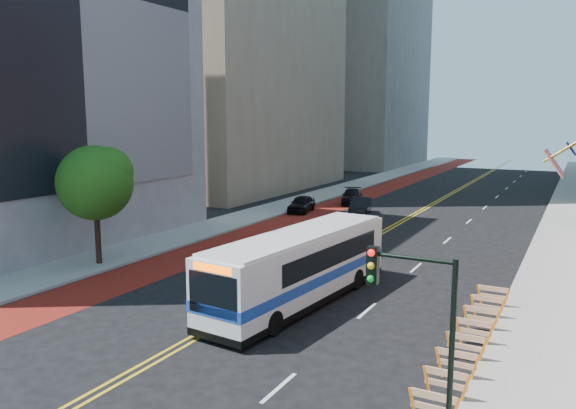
{
  "coord_description": "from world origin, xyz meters",
  "views": [
    {
      "loc": [
        12.76,
        -16.4,
        8.39
      ],
      "look_at": [
        -0.17,
        8.0,
        4.07
      ],
      "focal_mm": 35.0,
      "sensor_mm": 36.0,
      "label": 1
    }
  ],
  "objects_px": {
    "car_b": "(360,206)",
    "car_c": "(352,197)",
    "transit_bus": "(302,266)",
    "traffic_signal": "(416,312)",
    "car_a": "(302,204)",
    "street_tree": "(96,180)"
  },
  "relations": [
    {
      "from": "transit_bus",
      "to": "traffic_signal",
      "type": "bearing_deg",
      "value": -44.66
    },
    {
      "from": "car_b",
      "to": "transit_bus",
      "type": "bearing_deg",
      "value": -90.83
    },
    {
      "from": "transit_bus",
      "to": "car_c",
      "type": "bearing_deg",
      "value": 112.69
    },
    {
      "from": "traffic_signal",
      "to": "car_b",
      "type": "height_order",
      "value": "traffic_signal"
    },
    {
      "from": "car_a",
      "to": "car_c",
      "type": "relative_size",
      "value": 0.88
    },
    {
      "from": "car_a",
      "to": "car_b",
      "type": "bearing_deg",
      "value": 0.15
    },
    {
      "from": "traffic_signal",
      "to": "car_a",
      "type": "relative_size",
      "value": 1.19
    },
    {
      "from": "street_tree",
      "to": "transit_bus",
      "type": "height_order",
      "value": "street_tree"
    },
    {
      "from": "traffic_signal",
      "to": "transit_bus",
      "type": "distance_m",
      "value": 12.15
    },
    {
      "from": "street_tree",
      "to": "car_c",
      "type": "height_order",
      "value": "street_tree"
    },
    {
      "from": "street_tree",
      "to": "transit_bus",
      "type": "distance_m",
      "value": 13.39
    },
    {
      "from": "car_b",
      "to": "traffic_signal",
      "type": "bearing_deg",
      "value": -82.34
    },
    {
      "from": "street_tree",
      "to": "transit_bus",
      "type": "relative_size",
      "value": 0.55
    },
    {
      "from": "traffic_signal",
      "to": "transit_bus",
      "type": "height_order",
      "value": "traffic_signal"
    },
    {
      "from": "transit_bus",
      "to": "car_b",
      "type": "bearing_deg",
      "value": 109.81
    },
    {
      "from": "transit_bus",
      "to": "car_b",
      "type": "xyz_separation_m",
      "value": [
        -5.84,
        23.04,
        -0.96
      ]
    },
    {
      "from": "street_tree",
      "to": "car_a",
      "type": "distance_m",
      "value": 22.24
    },
    {
      "from": "car_c",
      "to": "traffic_signal",
      "type": "bearing_deg",
      "value": -86.3
    },
    {
      "from": "car_b",
      "to": "car_c",
      "type": "height_order",
      "value": "car_b"
    },
    {
      "from": "car_a",
      "to": "car_b",
      "type": "xyz_separation_m",
      "value": [
        5.22,
        0.94,
        0.03
      ]
    },
    {
      "from": "car_b",
      "to": "car_c",
      "type": "relative_size",
      "value": 0.95
    },
    {
      "from": "transit_bus",
      "to": "car_c",
      "type": "height_order",
      "value": "transit_bus"
    }
  ]
}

